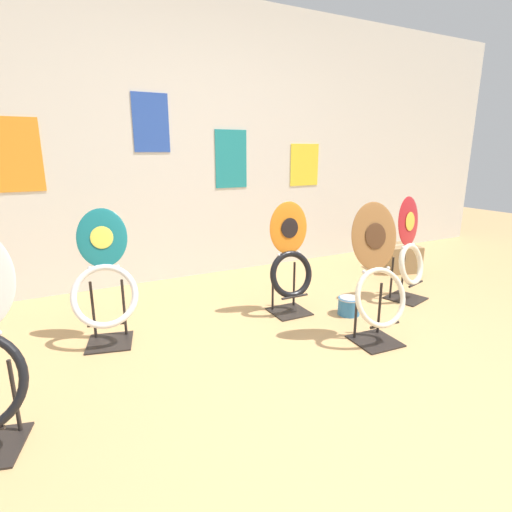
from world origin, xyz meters
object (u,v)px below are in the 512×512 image
Objects in this scene: paint_can at (349,305)px; storage_box at (399,258)px; toilet_seat_display_crimson_swirl at (410,252)px; toilet_seat_display_teal_sax at (105,286)px; toilet_seat_display_woodgrain at (378,282)px; toilet_seat_display_orange_sun at (290,263)px.

paint_can is 1.43m from storage_box.
storage_box is at bearing 47.13° from toilet_seat_display_crimson_swirl.
toilet_seat_display_crimson_swirl is 0.74m from paint_can.
toilet_seat_display_crimson_swirl is (2.36, -0.32, 0.02)m from toilet_seat_display_teal_sax.
toilet_seat_display_crimson_swirl is at bearing 30.21° from toilet_seat_display_woodgrain.
toilet_seat_display_orange_sun is 0.99× the size of toilet_seat_display_crimson_swirl.
toilet_seat_display_teal_sax reaches higher than paint_can.
toilet_seat_display_woodgrain is (1.56, -0.79, 0.02)m from toilet_seat_display_teal_sax.
toilet_seat_display_woodgrain is at bearing -70.50° from toilet_seat_display_orange_sun.
toilet_seat_display_orange_sun is 1.71m from storage_box.
storage_box reaches higher than paint_can.
toilet_seat_display_teal_sax reaches higher than toilet_seat_display_orange_sun.
toilet_seat_display_teal_sax is at bearing 167.95° from paint_can.
toilet_seat_display_teal_sax is at bearing -173.85° from storage_box.
paint_can is at bearing -12.05° from toilet_seat_display_teal_sax.
storage_box is (1.40, 1.11, -0.28)m from toilet_seat_display_woodgrain.
toilet_seat_display_crimson_swirl is at bearing -11.19° from toilet_seat_display_orange_sun.
toilet_seat_display_crimson_swirl is at bearing 3.71° from paint_can.
toilet_seat_display_woodgrain is at bearing -26.84° from toilet_seat_display_teal_sax.
toilet_seat_display_teal_sax is at bearing 172.24° from toilet_seat_display_crimson_swirl.
toilet_seat_display_orange_sun is 0.94× the size of toilet_seat_display_woodgrain.
toilet_seat_display_crimson_swirl is 5.10× the size of paint_can.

